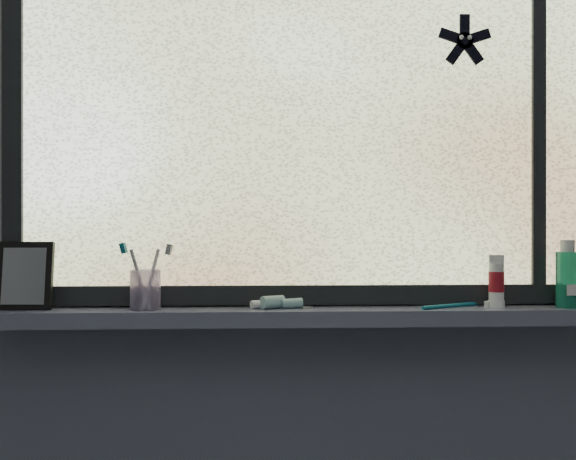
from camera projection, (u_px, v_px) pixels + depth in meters
The scene contains 13 objects.
wall_back at pixel (313, 219), 1.71m from camera, with size 3.00×0.01×2.50m, color #9EA3A8.
windowsill at pixel (315, 316), 1.64m from camera, with size 1.62×0.14×0.04m, color #53566E.
window_pane at pixel (313, 112), 1.69m from camera, with size 1.50×0.01×1.00m, color silver.
frame_bottom at pixel (314, 295), 1.68m from camera, with size 1.60×0.03×0.05m, color black.
frame_left at pixel (14, 110), 1.65m from camera, with size 0.05×0.03×1.10m, color black.
frame_mullion at pixel (538, 114), 1.71m from camera, with size 0.04×0.03×1.00m, color black.
starfish_sticker at pixel (465, 41), 1.69m from camera, with size 0.15×0.02×0.15m, color black, non-canonical shape.
vanity_mirror at pixel (25, 276), 1.61m from camera, with size 0.14×0.07×0.17m, color black.
toothpaste_tube at pixel (280, 302), 1.63m from camera, with size 0.19×0.04×0.03m, color silver, non-canonical shape.
toothbrush_cup at pixel (145, 290), 1.61m from camera, with size 0.08×0.08×0.10m, color #B5A2D7.
toothbrush_lying at pixel (451, 304), 1.65m from camera, with size 0.24×0.02×0.02m, color #0C5C72, non-canonical shape.
mouthwash_bottle at pixel (567, 274), 1.65m from camera, with size 0.06×0.06×0.14m, color #1D956E.
cream_tube at pixel (496, 279), 1.66m from camera, with size 0.04×0.04×0.10m, color silver.
Camera 1 is at (-0.14, -0.40, 1.22)m, focal length 40.00 mm.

